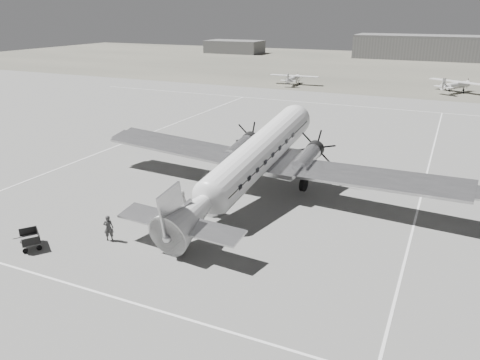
% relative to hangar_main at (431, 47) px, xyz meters
% --- Properties ---
extents(ground, '(260.00, 260.00, 0.00)m').
position_rel_hangar_main_xyz_m(ground, '(-5.00, -120.00, -3.30)').
color(ground, slate).
rests_on(ground, ground).
extents(taxi_line_near, '(60.00, 0.15, 0.01)m').
position_rel_hangar_main_xyz_m(taxi_line_near, '(-5.00, -134.00, -3.29)').
color(taxi_line_near, silver).
rests_on(taxi_line_near, ground).
extents(taxi_line_right, '(0.15, 80.00, 0.01)m').
position_rel_hangar_main_xyz_m(taxi_line_right, '(7.00, -120.00, -3.29)').
color(taxi_line_right, silver).
rests_on(taxi_line_right, ground).
extents(taxi_line_left, '(0.15, 60.00, 0.01)m').
position_rel_hangar_main_xyz_m(taxi_line_left, '(-23.00, -110.00, -3.29)').
color(taxi_line_left, silver).
rests_on(taxi_line_left, ground).
extents(taxi_line_horizon, '(90.00, 0.15, 0.01)m').
position_rel_hangar_main_xyz_m(taxi_line_horizon, '(-5.00, -80.00, -3.29)').
color(taxi_line_horizon, silver).
rests_on(taxi_line_horizon, ground).
extents(grass_infield, '(260.00, 90.00, 0.01)m').
position_rel_hangar_main_xyz_m(grass_infield, '(-5.00, -25.00, -3.30)').
color(grass_infield, '#666356').
rests_on(grass_infield, ground).
extents(hangar_main, '(42.00, 14.00, 6.60)m').
position_rel_hangar_main_xyz_m(hangar_main, '(0.00, 0.00, 0.00)').
color(hangar_main, slate).
rests_on(hangar_main, ground).
extents(shed_secondary, '(18.00, 10.00, 4.00)m').
position_rel_hangar_main_xyz_m(shed_secondary, '(-60.00, -5.00, -1.30)').
color(shed_secondary, '#585858').
rests_on(shed_secondary, ground).
extents(dc3_airliner, '(31.52, 23.16, 5.70)m').
position_rel_hangar_main_xyz_m(dc3_airliner, '(-4.48, -119.56, -0.45)').
color(dc3_airliner, silver).
rests_on(dc3_airliner, ground).
extents(light_plane_left, '(9.65, 7.95, 1.94)m').
position_rel_hangar_main_xyz_m(light_plane_left, '(-19.93, -63.72, -2.33)').
color(light_plane_left, silver).
rests_on(light_plane_left, ground).
extents(light_plane_right, '(13.37, 12.64, 2.18)m').
position_rel_hangar_main_xyz_m(light_plane_right, '(8.28, -60.82, -2.21)').
color(light_plane_right, silver).
rests_on(light_plane_right, ground).
extents(baggage_cart_near, '(1.56, 1.11, 0.87)m').
position_rel_hangar_main_xyz_m(baggage_cart_near, '(-7.93, -126.20, -2.86)').
color(baggage_cart_near, '#585858').
rests_on(baggage_cart_near, ground).
extents(baggage_cart_far, '(2.09, 1.98, 0.97)m').
position_rel_hangar_main_xyz_m(baggage_cart_far, '(-13.44, -131.88, -2.82)').
color(baggage_cart_far, '#585858').
rests_on(baggage_cart_far, ground).
extents(ground_crew, '(0.72, 0.63, 1.65)m').
position_rel_hangar_main_xyz_m(ground_crew, '(-9.76, -129.22, -2.47)').
color(ground_crew, '#303030').
rests_on(ground_crew, ground).
extents(ramp_agent, '(0.63, 0.77, 1.49)m').
position_rel_hangar_main_xyz_m(ramp_agent, '(-7.73, -125.19, -2.55)').
color(ramp_agent, '#ADADAB').
rests_on(ramp_agent, ground).
extents(passenger, '(0.90, 1.07, 1.87)m').
position_rel_hangar_main_xyz_m(passenger, '(-7.65, -124.24, -2.37)').
color(passenger, '#BBBBB8').
rests_on(passenger, ground).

